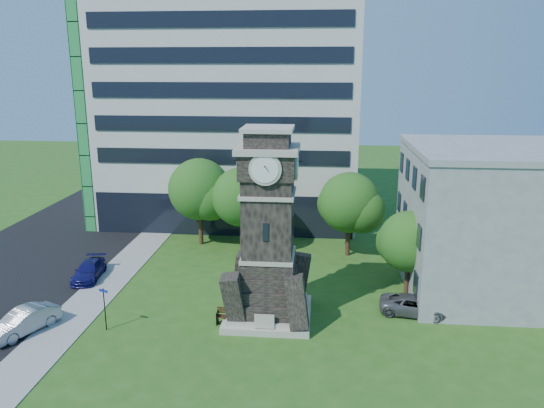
# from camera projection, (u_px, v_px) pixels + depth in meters

# --- Properties ---
(ground) EXTENTS (160.00, 160.00, 0.00)m
(ground) POSITION_uv_depth(u_px,v_px,m) (217.00, 329.00, 32.55)
(ground) COLOR #275418
(ground) RESTS_ON ground
(sidewalk) EXTENTS (3.00, 70.00, 0.06)m
(sidewalk) POSITION_uv_depth(u_px,v_px,m) (100.00, 290.00, 38.21)
(sidewalk) COLOR gray
(sidewalk) RESTS_ON ground
(clock_tower) EXTENTS (5.40, 5.40, 12.22)m
(clock_tower) POSITION_uv_depth(u_px,v_px,m) (268.00, 239.00, 32.88)
(clock_tower) COLOR #B5B09E
(clock_tower) RESTS_ON ground
(office_tall) EXTENTS (26.20, 15.11, 28.60)m
(office_tall) POSITION_uv_depth(u_px,v_px,m) (231.00, 81.00, 54.15)
(office_tall) COLOR silver
(office_tall) RESTS_ON ground
(office_low) EXTENTS (15.20, 12.20, 10.40)m
(office_low) POSITION_uv_depth(u_px,v_px,m) (517.00, 220.00, 37.16)
(office_low) COLOR #A1A3A6
(office_low) RESTS_ON ground
(car_street_mid) EXTENTS (3.25, 4.68, 1.46)m
(car_street_mid) POSITION_uv_depth(u_px,v_px,m) (23.00, 321.00, 31.99)
(car_street_mid) COLOR #919397
(car_street_mid) RESTS_ON ground
(car_street_north) EXTENTS (2.28, 4.57, 1.28)m
(car_street_north) POSITION_uv_depth(u_px,v_px,m) (89.00, 271.00, 40.20)
(car_street_north) COLOR #151458
(car_street_north) RESTS_ON ground
(car_east_lot) EXTENTS (4.79, 2.81, 1.25)m
(car_east_lot) POSITION_uv_depth(u_px,v_px,m) (415.00, 305.00, 34.38)
(car_east_lot) COLOR #56565C
(car_east_lot) RESTS_ON ground
(park_bench) EXTENTS (2.04, 0.54, 1.05)m
(park_bench) POSITION_uv_depth(u_px,v_px,m) (233.00, 316.00, 33.10)
(park_bench) COLOR black
(park_bench) RESTS_ON ground
(street_sign) EXTENTS (0.66, 0.07, 2.73)m
(street_sign) POSITION_uv_depth(u_px,v_px,m) (104.00, 304.00, 32.08)
(street_sign) COLOR black
(street_sign) RESTS_ON ground
(tree_nw) EXTENTS (6.04, 5.49, 7.85)m
(tree_nw) POSITION_uv_depth(u_px,v_px,m) (200.00, 191.00, 46.98)
(tree_nw) COLOR #332114
(tree_nw) RESTS_ON ground
(tree_nc) EXTENTS (5.58, 5.07, 7.40)m
(tree_nc) POSITION_uv_depth(u_px,v_px,m) (242.00, 199.00, 45.17)
(tree_nc) COLOR #332114
(tree_nc) RESTS_ON ground
(tree_ne) EXTENTS (5.61, 5.10, 7.19)m
(tree_ne) POSITION_uv_depth(u_px,v_px,m) (350.00, 205.00, 44.24)
(tree_ne) COLOR #332114
(tree_ne) RESTS_ON ground
(tree_east) EXTENTS (4.68, 4.25, 6.10)m
(tree_east) POSITION_uv_depth(u_px,v_px,m) (410.00, 244.00, 36.51)
(tree_east) COLOR #332114
(tree_east) RESTS_ON ground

